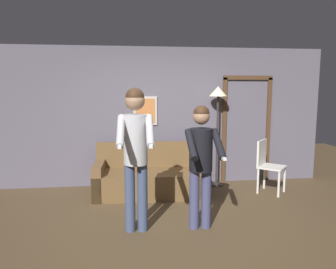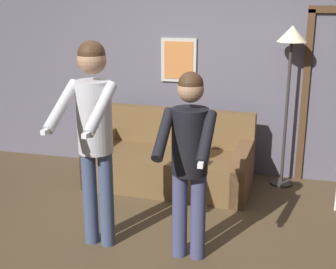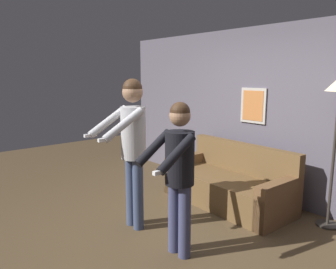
{
  "view_description": "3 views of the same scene",
  "coord_description": "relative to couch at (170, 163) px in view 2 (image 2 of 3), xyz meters",
  "views": [
    {
      "loc": [
        -0.62,
        -4.13,
        1.83
      ],
      "look_at": [
        -0.08,
        0.04,
        1.24
      ],
      "focal_mm": 35.0,
      "sensor_mm": 36.0,
      "label": 1
    },
    {
      "loc": [
        1.06,
        -3.64,
        2.2
      ],
      "look_at": [
        0.14,
        -0.06,
        1.09
      ],
      "focal_mm": 50.0,
      "sensor_mm": 36.0,
      "label": 2
    },
    {
      "loc": [
        2.68,
        -2.28,
        1.88
      ],
      "look_at": [
        0.05,
        -0.0,
        1.25
      ],
      "focal_mm": 35.0,
      "sensor_mm": 36.0,
      "label": 3
    }
  ],
  "objects": [
    {
      "name": "person_standing_left",
      "position": [
        -0.29,
        -1.51,
        0.86
      ],
      "size": [
        0.45,
        0.71,
        1.84
      ],
      "color": "#3C4969",
      "rests_on": "ground_plane"
    },
    {
      "name": "couch",
      "position": [
        0.0,
        0.0,
        0.0
      ],
      "size": [
        1.93,
        0.93,
        0.87
      ],
      "color": "brown",
      "rests_on": "ground_plane"
    },
    {
      "name": "back_wall_assembly",
      "position": [
        0.25,
        0.63,
        1.02
      ],
      "size": [
        6.4,
        0.1,
        2.6
      ],
      "color": "#5A5462",
      "rests_on": "ground_plane"
    },
    {
      "name": "person_standing_right",
      "position": [
        0.55,
        -1.52,
        0.69
      ],
      "size": [
        0.43,
        0.63,
        1.62
      ],
      "color": "#3E4266",
      "rests_on": "ground_plane"
    },
    {
      "name": "ground_plane",
      "position": [
        0.22,
        -1.42,
        -0.28
      ],
      "size": [
        12.0,
        12.0,
        0.0
      ],
      "primitive_type": "plane",
      "color": "brown"
    },
    {
      "name": "torchiere_lamp",
      "position": [
        1.3,
        0.37,
        1.28
      ],
      "size": [
        0.33,
        0.33,
        1.87
      ],
      "color": "#332D28",
      "rests_on": "ground_plane"
    }
  ]
}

